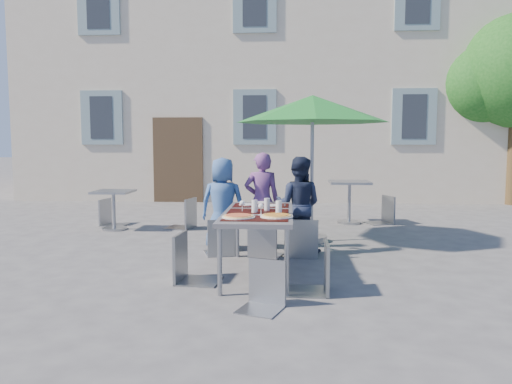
# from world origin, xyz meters

# --- Properties ---
(ground) EXTENTS (90.00, 90.00, 0.00)m
(ground) POSITION_xyz_m (0.00, 0.00, 0.00)
(ground) COLOR #47484A
(ground) RESTS_ON ground
(building) EXTENTS (13.60, 8.20, 11.10)m
(building) POSITION_xyz_m (-0.00, 11.50, 4.85)
(building) COLOR #BEB099
(building) RESTS_ON ground
(dining_table) EXTENTS (0.80, 1.85, 0.76)m
(dining_table) POSITION_xyz_m (0.54, 0.44, 0.70)
(dining_table) COLOR #403F43
(dining_table) RESTS_ON ground
(pizza_near_left) EXTENTS (0.36, 0.36, 0.03)m
(pizza_near_left) POSITION_xyz_m (0.35, -0.08, 0.77)
(pizza_near_left) COLOR white
(pizza_near_left) RESTS_ON dining_table
(pizza_near_right) EXTENTS (0.36, 0.36, 0.03)m
(pizza_near_right) POSITION_xyz_m (0.76, -0.02, 0.77)
(pizza_near_right) COLOR white
(pizza_near_right) RESTS_ON dining_table
(glassware) EXTENTS (0.50, 0.42, 0.15)m
(glassware) POSITION_xyz_m (0.60, 0.35, 0.83)
(glassware) COLOR silver
(glassware) RESTS_ON dining_table
(place_settings) EXTENTS (0.60, 0.51, 0.01)m
(place_settings) POSITION_xyz_m (0.54, 1.07, 0.76)
(place_settings) COLOR white
(place_settings) RESTS_ON dining_table
(child_0) EXTENTS (0.70, 0.49, 1.34)m
(child_0) POSITION_xyz_m (-0.07, 1.77, 0.67)
(child_0) COLOR #355994
(child_0) RESTS_ON ground
(child_1) EXTENTS (0.54, 0.38, 1.42)m
(child_1) POSITION_xyz_m (0.50, 1.86, 0.71)
(child_1) COLOR #6A3C7C
(child_1) RESTS_ON ground
(child_2) EXTENTS (0.73, 0.52, 1.36)m
(child_2) POSITION_xyz_m (1.03, 1.62, 0.68)
(child_2) COLOR #1A223A
(child_2) RESTS_ON ground
(chair_0) EXTENTS (0.55, 0.55, 0.98)m
(chair_0) POSITION_xyz_m (-0.03, 1.40, 0.58)
(chair_0) COLOR gray
(chair_0) RESTS_ON ground
(chair_1) EXTENTS (0.48, 0.49, 0.91)m
(chair_1) POSITION_xyz_m (0.56, 1.28, 0.53)
(chair_1) COLOR gray
(chair_1) RESTS_ON ground
(chair_2) EXTENTS (0.48, 0.48, 1.01)m
(chair_2) POSITION_xyz_m (1.07, 1.36, 0.59)
(chair_2) COLOR gray
(chair_2) RESTS_ON ground
(chair_3) EXTENTS (0.50, 0.50, 1.03)m
(chair_3) POSITION_xyz_m (-0.22, 0.07, 0.61)
(chair_3) COLOR gray
(chair_3) RESTS_ON ground
(chair_4) EXTENTS (0.45, 0.45, 1.00)m
(chair_4) POSITION_xyz_m (1.19, -0.25, 0.59)
(chair_4) COLOR gray
(chair_4) RESTS_ON ground
(chair_5) EXTENTS (0.48, 0.48, 0.85)m
(chair_5) POSITION_xyz_m (0.66, -0.77, 0.49)
(chair_5) COLOR gray
(chair_5) RESTS_ON ground
(patio_umbrella) EXTENTS (2.36, 2.36, 2.28)m
(patio_umbrella) POSITION_xyz_m (1.25, 2.45, 2.05)
(patio_umbrella) COLOR #9EA1A5
(patio_umbrella) RESTS_ON ground
(cafe_table_0) EXTENTS (0.66, 0.66, 0.70)m
(cafe_table_0) POSITION_xyz_m (-2.23, 3.28, 0.46)
(cafe_table_0) COLOR #9EA1A5
(cafe_table_0) RESTS_ON ground
(bg_chair_l_0) EXTENTS (0.49, 0.49, 0.94)m
(bg_chair_l_0) POSITION_xyz_m (-2.48, 3.75, 0.55)
(bg_chair_l_0) COLOR gray
(bg_chair_l_0) RESTS_ON ground
(bg_chair_r_0) EXTENTS (0.56, 0.56, 1.05)m
(bg_chair_r_0) POSITION_xyz_m (-0.99, 3.50, 0.62)
(bg_chair_r_0) COLOR gray
(bg_chair_r_0) RESTS_ON ground
(cafe_table_1) EXTENTS (0.77, 0.77, 0.82)m
(cafe_table_1) POSITION_xyz_m (2.05, 4.27, 0.59)
(cafe_table_1) COLOR #9EA1A5
(cafe_table_1) RESTS_ON ground
(bg_chair_l_1) EXTENTS (0.41, 0.40, 0.87)m
(bg_chair_l_1) POSITION_xyz_m (1.06, 4.34, 0.50)
(bg_chair_l_1) COLOR gray
(bg_chair_l_1) RESTS_ON ground
(bg_chair_r_1) EXTENTS (0.58, 0.57, 1.01)m
(bg_chair_r_1) POSITION_xyz_m (2.71, 4.32, 0.59)
(bg_chair_r_1) COLOR gray
(bg_chair_r_1) RESTS_ON ground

